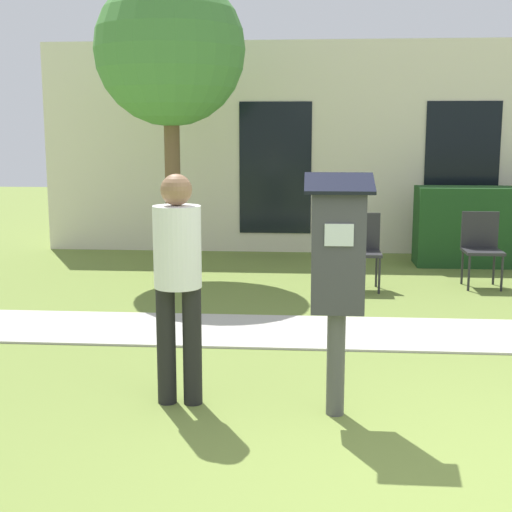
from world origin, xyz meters
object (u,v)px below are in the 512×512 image
at_px(person_standing, 178,271).
at_px(outdoor_chair_left, 362,245).
at_px(parking_meter, 338,264).
at_px(outdoor_chair_middle, 481,243).

distance_m(person_standing, outdoor_chair_left, 4.09).
relative_size(person_standing, outdoor_chair_left, 1.76).
height_order(parking_meter, outdoor_chair_left, parking_meter).
height_order(parking_meter, person_standing, parking_meter).
xyz_separation_m(parking_meter, outdoor_chair_left, (0.43, 3.90, -0.49)).
xyz_separation_m(outdoor_chair_left, outdoor_chair_middle, (1.45, 0.24, 0.00)).
distance_m(outdoor_chair_left, outdoor_chair_middle, 1.47).
relative_size(parking_meter, outdoor_chair_left, 1.77).
relative_size(outdoor_chair_left, outdoor_chair_middle, 1.00).
height_order(outdoor_chair_left, outdoor_chair_middle, same).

